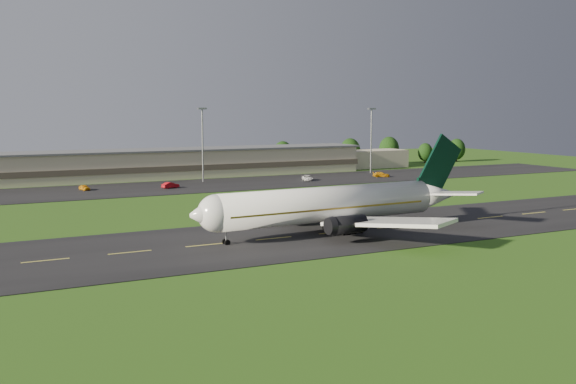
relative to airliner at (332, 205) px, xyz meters
name	(u,v)px	position (x,y,z in m)	size (l,w,h in m)	color
ground	(336,233)	(0.77, -0.04, -4.66)	(360.00, 360.00, 0.00)	#2A4D13
taxiway	(336,233)	(0.77, -0.04, -4.61)	(220.00, 30.00, 0.10)	black
apron	(195,186)	(0.77, 71.96, -4.61)	(260.00, 30.00, 0.10)	black
airliner	(332,205)	(0.00, 0.00, 0.00)	(51.30, 42.14, 15.57)	white
terminal	(190,163)	(7.17, 96.14, -0.67)	(145.00, 16.00, 8.40)	beige
light_mast_centre	(202,136)	(5.77, 79.96, 8.08)	(2.40, 1.20, 20.35)	gray
light_mast_east	(371,133)	(60.77, 79.96, 8.08)	(2.40, 1.20, 20.35)	gray
tree_line	(252,155)	(31.57, 105.76, 0.34)	(197.87, 9.62, 10.05)	black
service_vehicle_a	(84,188)	(-26.64, 74.77, -3.90)	(1.57, 3.90, 1.33)	orange
service_vehicle_b	(170,185)	(-6.48, 69.52, -3.81)	(1.58, 4.54, 1.50)	#A20A13
service_vehicle_c	(307,178)	(32.96, 69.90, -3.84)	(2.40, 5.21, 1.45)	white
service_vehicle_d	(381,174)	(57.01, 68.73, -3.84)	(2.03, 5.00, 1.45)	#C8800B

